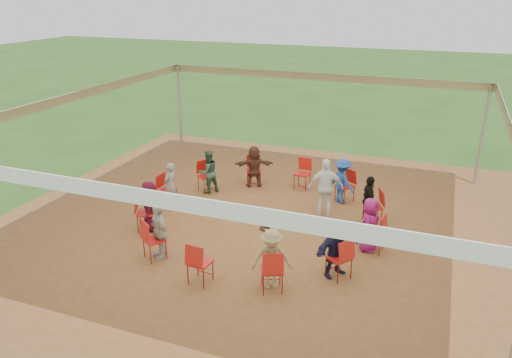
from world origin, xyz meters
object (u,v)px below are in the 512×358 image
(person_seated_4, at_px, (208,172))
(person_seated_6, at_px, (150,206))
(chair_7, at_px, (146,213))
(chair_8, at_px, (154,240))
(chair_1, at_px, (373,207))
(person_seated_5, at_px, (170,185))
(chair_5, at_px, (206,176))
(person_seated_1, at_px, (369,200))
(chair_2, at_px, (345,186))
(chair_11, at_px, (339,258))
(person_seated_8, at_px, (271,259))
(chair_0, at_px, (374,233))
(person_seated_7, at_px, (159,231))
(chair_4, at_px, (254,171))
(cable_coil, at_px, (265,229))
(laptop, at_px, (362,225))
(person_seated_0, at_px, (370,225))
(person_seated_9, at_px, (336,248))
(chair_10, at_px, (272,270))
(person_seated_3, at_px, (254,166))
(chair_6, at_px, (167,191))
(person_seated_2, at_px, (342,181))
(chair_9, at_px, (200,263))
(chair_3, at_px, (302,174))
(standing_person, at_px, (326,187))

(person_seated_4, height_order, person_seated_6, same)
(chair_7, xyz_separation_m, chair_8, (0.93, -1.11, 0.00))
(chair_1, bearing_deg, person_seated_5, 75.34)
(chair_5, relative_size, person_seated_1, 0.72)
(chair_2, relative_size, chair_11, 1.00)
(person_seated_1, bearing_deg, person_seated_8, 135.00)
(chair_0, height_order, person_seated_7, person_seated_7)
(chair_4, distance_m, chair_7, 3.94)
(cable_coil, bearing_deg, chair_7, -158.63)
(chair_5, bearing_deg, person_seated_8, 75.34)
(chair_4, distance_m, laptop, 4.58)
(chair_8, distance_m, laptop, 4.58)
(person_seated_0, bearing_deg, laptop, 90.00)
(chair_4, relative_size, person_seated_9, 0.72)
(chair_10, relative_size, person_seated_8, 0.72)
(person_seated_1, bearing_deg, person_seated_5, 75.00)
(chair_4, distance_m, person_seated_0, 4.72)
(person_seated_3, xyz_separation_m, person_seated_9, (3.31, -3.95, 0.00))
(laptop, bearing_deg, chair_6, 90.00)
(chair_0, height_order, person_seated_3, person_seated_3)
(person_seated_2, xyz_separation_m, person_seated_7, (-3.06, -4.36, 0.00))
(person_seated_6, distance_m, person_seated_7, 1.38)
(person_seated_1, xyz_separation_m, person_seated_2, (-0.89, 1.06, 0.00))
(chair_8, relative_size, person_seated_6, 0.72)
(chair_2, height_order, chair_9, same)
(chair_9, bearing_deg, chair_5, 120.00)
(person_seated_4, bearing_deg, chair_3, 152.18)
(chair_6, xyz_separation_m, person_seated_9, (4.96, -1.78, 0.18))
(chair_2, height_order, person_seated_6, person_seated_6)
(person_seated_3, xyz_separation_m, person_seated_5, (-1.53, -2.18, 0.00))
(person_seated_2, bearing_deg, person_seated_7, 90.00)
(person_seated_9, distance_m, cable_coil, 2.54)
(chair_2, relative_size, chair_6, 1.00)
(chair_6, bearing_deg, person_seated_6, 19.70)
(chair_10, bearing_deg, chair_1, 45.00)
(chair_1, height_order, person_seated_3, person_seated_3)
(chair_0, relative_size, chair_8, 1.00)
(person_seated_3, bearing_deg, standing_person, 129.12)
(person_seated_0, bearing_deg, cable_coil, 92.50)
(chair_3, xyz_separation_m, person_seated_7, (-1.78, -4.96, 0.18))
(chair_1, bearing_deg, laptop, 153.72)
(chair_11, distance_m, person_seated_2, 3.86)
(chair_1, height_order, chair_10, same)
(chair_9, bearing_deg, cable_coil, 86.32)
(chair_9, xyz_separation_m, person_seated_9, (2.43, 1.24, 0.18))
(chair_6, xyz_separation_m, person_seated_4, (0.59, 1.29, 0.18))
(chair_10, height_order, person_seated_3, person_seated_3)
(chair_4, relative_size, person_seated_1, 0.72)
(chair_11, bearing_deg, chair_7, 120.00)
(person_seated_6, xyz_separation_m, person_seated_7, (0.89, -1.06, 0.00))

